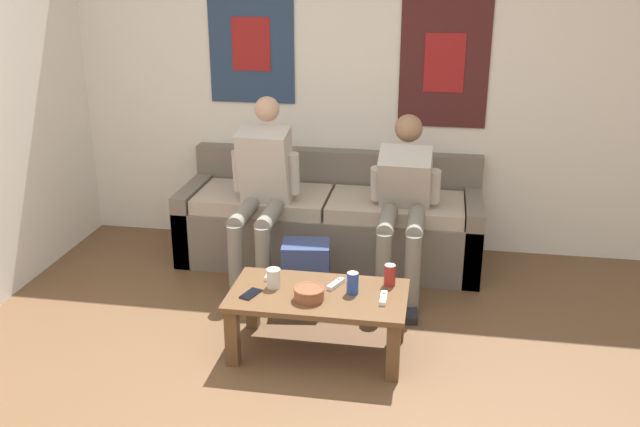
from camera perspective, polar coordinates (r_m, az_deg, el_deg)
The scene contains 14 objects.
wall_back at distance 5.30m, azimuth 0.87°, elevation 10.84°, with size 10.00×0.07×2.55m.
couch at distance 5.20m, azimuth 0.83°, elevation -0.77°, with size 2.15×0.74×0.75m.
coffee_table at distance 3.99m, azimuth -0.15°, elevation -7.26°, with size 0.98×0.53×0.37m.
person_seated_adult at distance 4.79m, azimuth -4.68°, elevation 2.19°, with size 0.47×0.85×1.23m.
person_seated_teen at distance 4.70m, azimuth 6.71°, elevation 1.21°, with size 0.47×0.95×1.12m.
backpack at distance 4.58m, azimuth -1.13°, elevation -4.90°, with size 0.33×0.29×0.41m.
ceramic_bowl at distance 3.88m, azimuth -0.89°, elevation -6.36°, with size 0.17×0.17×0.07m.
pillar_candle at distance 4.01m, azimuth -3.74°, elevation -5.18°, with size 0.08×0.08×0.12m.
drink_can_blue at distance 3.94m, azimuth 2.62°, elevation -5.58°, with size 0.07×0.07×0.12m.
drink_can_red at distance 4.04m, azimuth 5.60°, elevation -4.92°, with size 0.07×0.07×0.12m.
game_controller_near_left at distance 3.89m, azimuth 5.10°, elevation -6.76°, with size 0.04×0.14×0.03m.
game_controller_near_right at distance 4.16m, azimuth -4.00°, elevation -4.88°, with size 0.04×0.14×0.03m.
game_controller_far_center at distance 4.04m, azimuth 1.27°, elevation -5.66°, with size 0.09×0.15×0.03m.
cell_phone at distance 3.96m, azimuth -5.56°, elevation -6.41°, with size 0.11×0.15×0.01m.
Camera 1 is at (0.81, -2.69, 2.14)m, focal length 40.00 mm.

